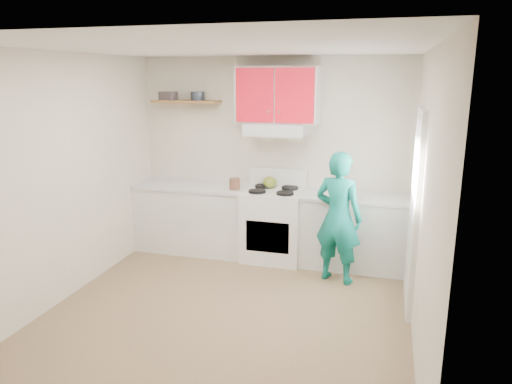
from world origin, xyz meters
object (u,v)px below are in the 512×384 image
(kettle, at_px, (270,182))
(person, at_px, (338,218))
(stove, at_px, (273,225))
(tin, at_px, (198,96))
(crock, at_px, (235,185))

(kettle, xyz_separation_m, person, (0.97, -0.61, -0.23))
(stove, relative_size, tin, 4.97)
(tin, bearing_deg, person, -18.99)
(stove, xyz_separation_m, person, (0.88, -0.48, 0.31))
(stove, distance_m, kettle, 0.56)
(crock, bearing_deg, person, -16.26)
(stove, bearing_deg, crock, -171.73)
(person, bearing_deg, stove, -11.24)
(person, bearing_deg, tin, -1.79)
(kettle, height_order, person, person)
(stove, bearing_deg, tin, 169.47)
(stove, bearing_deg, kettle, 123.09)
(stove, distance_m, crock, 0.73)
(crock, distance_m, person, 1.45)
(kettle, relative_size, crock, 1.09)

